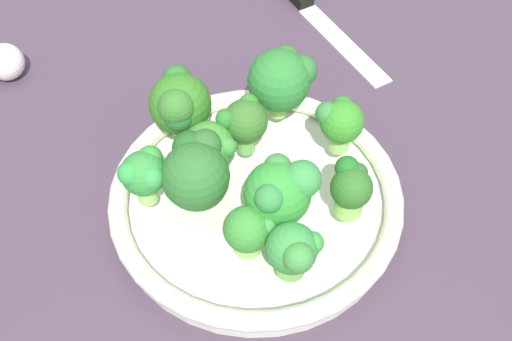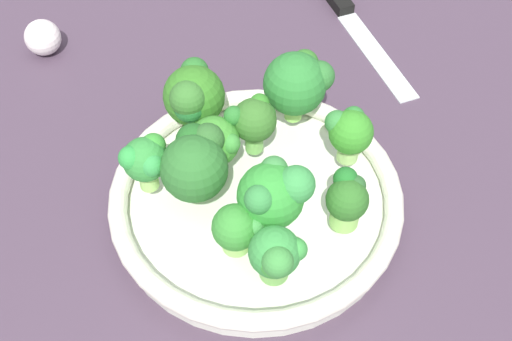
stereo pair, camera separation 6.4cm
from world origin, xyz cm
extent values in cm
cube|color=#463646|center=(0.00, 0.00, -1.25)|extent=(130.00, 130.00, 2.50)
cylinder|color=silver|center=(1.52, -1.81, 0.79)|extent=(28.34, 28.34, 1.57)
torus|color=silver|center=(1.52, -1.81, 2.54)|extent=(29.52, 29.52, 1.92)
cylinder|color=#77BE57|center=(10.95, -3.80, 4.54)|extent=(2.67, 2.67, 2.08)
sphere|color=#358D3C|center=(10.95, -3.80, 7.08)|extent=(4.64, 4.64, 4.64)
sphere|color=green|center=(11.54, -2.08, 7.38)|extent=(2.06, 2.06, 2.06)
sphere|color=green|center=(12.23, -4.40, 7.41)|extent=(2.44, 2.44, 2.44)
sphere|color=#39893A|center=(12.58, -4.22, 8.20)|extent=(2.74, 2.74, 2.74)
cylinder|color=#98CE70|center=(5.74, -2.04, 4.65)|extent=(2.17, 2.17, 2.30)
sphere|color=green|center=(5.74, -2.04, 7.82)|extent=(6.24, 6.24, 6.24)
sphere|color=#38823C|center=(4.21, -1.13, 9.36)|extent=(2.63, 2.63, 2.63)
sphere|color=#368E41|center=(6.56, -0.19, 9.51)|extent=(3.52, 3.52, 3.52)
sphere|color=#31823B|center=(6.88, -3.63, 9.50)|extent=(2.70, 2.70, 2.70)
cylinder|color=#9ECA70|center=(1.09, 8.41, 4.72)|extent=(2.19, 2.19, 2.44)
sphere|color=#358A26|center=(1.09, 8.41, 7.40)|extent=(4.49, 4.49, 4.49)
sphere|color=#2E7A31|center=(-0.02, 9.14, 8.13)|extent=(2.29, 2.29, 2.29)
sphere|color=#3A8939|center=(-0.07, 7.36, 7.97)|extent=(1.98, 1.98, 1.98)
sphere|color=#337F36|center=(0.24, 7.32, 8.14)|extent=(2.46, 2.46, 2.46)
cylinder|color=#8ACD59|center=(-6.28, 5.55, 4.87)|extent=(1.88, 1.88, 2.73)
sphere|color=#2A7830|center=(-6.28, 5.55, 8.39)|extent=(6.63, 6.63, 6.63)
sphere|color=#2C6E2E|center=(-5.76, 8.01, 9.04)|extent=(3.25, 3.25, 3.25)
sphere|color=#2F6F26|center=(-7.75, 7.23, 9.36)|extent=(2.98, 2.98, 2.98)
cylinder|color=#87C262|center=(-3.22, -4.37, 4.31)|extent=(2.55, 2.55, 1.62)
sphere|color=#3C8D2E|center=(-3.22, -4.37, 6.78)|extent=(5.09, 5.09, 5.09)
sphere|color=#3A8C35|center=(-1.70, -3.26, 7.61)|extent=(2.06, 2.06, 2.06)
sphere|color=#367D31|center=(-1.53, -5.61, 7.66)|extent=(2.45, 2.45, 2.45)
cylinder|color=#7AC25B|center=(-3.58, -0.50, 4.89)|extent=(1.88, 1.88, 2.79)
sphere|color=#336A26|center=(-3.58, -0.50, 7.75)|extent=(4.50, 4.50, 4.50)
sphere|color=#32752C|center=(-3.75, 1.23, 7.98)|extent=(2.20, 2.20, 2.20)
sphere|color=#29712A|center=(-4.03, -1.99, 8.72)|extent=(2.00, 2.00, 2.00)
sphere|color=#2E7823|center=(-4.55, 0.94, 8.88)|extent=(2.01, 2.01, 2.01)
cylinder|color=#95D263|center=(6.96, -5.94, 4.32)|extent=(2.64, 2.64, 1.64)
sphere|color=#348830|center=(6.96, -5.94, 6.55)|extent=(4.33, 4.33, 4.33)
sphere|color=#2E8E30|center=(6.06, -4.34, 6.93)|extent=(1.93, 1.93, 1.93)
sphere|color=green|center=(6.97, -4.40, 7.09)|extent=(2.11, 2.11, 2.11)
sphere|color=#3E8F40|center=(7.79, -4.48, 7.06)|extent=(1.83, 1.83, 1.83)
cylinder|color=#8ECE6D|center=(-9.27, -4.44, 4.44)|extent=(2.48, 2.48, 1.89)
sphere|color=#317421|center=(-9.27, -4.44, 7.48)|extent=(6.44, 6.44, 6.44)
sphere|color=#23712F|center=(-7.45, -5.49, 7.96)|extent=(3.16, 3.16, 3.16)
sphere|color=#286C28|center=(-11.44, -3.58, 8.73)|extent=(3.01, 3.01, 3.01)
sphere|color=#346F2A|center=(-7.76, -5.48, 8.91)|extent=(3.73, 3.73, 3.73)
cylinder|color=#9ED36A|center=(-2.86, -11.46, 4.79)|extent=(1.93, 1.93, 2.58)
sphere|color=#318837|center=(-2.86, -11.46, 7.49)|extent=(4.36, 4.36, 4.36)
sphere|color=green|center=(-1.58, -11.11, 8.01)|extent=(2.34, 2.34, 2.34)
sphere|color=green|center=(-2.73, -12.74, 8.42)|extent=(2.35, 2.35, 2.35)
sphere|color=#348F30|center=(-3.63, -10.31, 8.20)|extent=(2.45, 2.45, 2.45)
cylinder|color=#94D362|center=(8.19, 4.53, 4.62)|extent=(2.79, 2.79, 2.24)
sphere|color=#2C6622|center=(8.19, 4.53, 7.04)|extent=(4.02, 4.02, 4.02)
sphere|color=#285928|center=(7.46, 5.65, 7.79)|extent=(1.97, 1.97, 1.97)
sphere|color=#1D6822|center=(6.63, 5.02, 8.02)|extent=(2.35, 2.35, 2.35)
cylinder|color=#81B84D|center=(-0.37, -7.46, 4.49)|extent=(1.97, 1.97, 1.98)
sphere|color=#2A6829|center=(-0.37, -7.46, 7.59)|extent=(6.51, 6.51, 6.51)
sphere|color=#1F5B20|center=(-2.57, -6.62, 8.44)|extent=(3.48, 3.48, 3.48)
sphere|color=#2D6128|center=(-1.91, -5.36, 8.86)|extent=(3.16, 3.16, 3.16)
cube|color=silver|center=(-15.05, 20.88, 0.20)|extent=(17.01, 2.68, 0.40)
sphere|color=white|center=(-31.05, -17.35, 2.24)|extent=(4.47, 4.47, 4.47)
camera|label=1|loc=(36.39, -22.41, 56.52)|focal=47.28mm
camera|label=2|loc=(39.21, -16.63, 56.52)|focal=47.28mm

